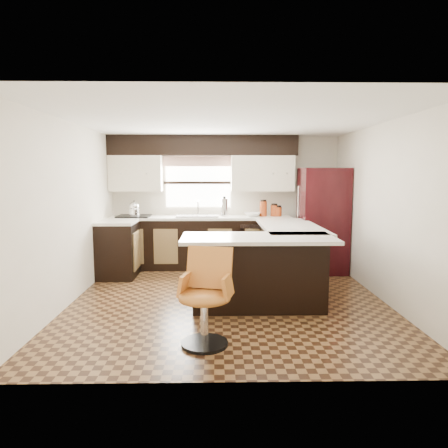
{
  "coord_description": "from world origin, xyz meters",
  "views": [
    {
      "loc": [
        -0.16,
        -5.31,
        1.71
      ],
      "look_at": [
        -0.05,
        0.45,
        0.99
      ],
      "focal_mm": 32.0,
      "sensor_mm": 36.0,
      "label": 1
    }
  ],
  "objects_px": {
    "peninsula_return": "(258,274)",
    "peninsula_long": "(286,258)",
    "bar_chair": "(204,298)",
    "refrigerator": "(322,220)"
  },
  "relations": [
    {
      "from": "peninsula_return",
      "to": "peninsula_long",
      "type": "bearing_deg",
      "value": 61.7
    },
    {
      "from": "peninsula_long",
      "to": "peninsula_return",
      "type": "height_order",
      "value": "same"
    },
    {
      "from": "peninsula_long",
      "to": "bar_chair",
      "type": "height_order",
      "value": "bar_chair"
    },
    {
      "from": "peninsula_long",
      "to": "bar_chair",
      "type": "distance_m",
      "value": 2.4
    },
    {
      "from": "peninsula_long",
      "to": "peninsula_return",
      "type": "bearing_deg",
      "value": -118.3
    },
    {
      "from": "peninsula_long",
      "to": "refrigerator",
      "type": "bearing_deg",
      "value": 50.21
    },
    {
      "from": "peninsula_return",
      "to": "refrigerator",
      "type": "relative_size",
      "value": 0.91
    },
    {
      "from": "peninsula_long",
      "to": "peninsula_return",
      "type": "distance_m",
      "value": 1.11
    },
    {
      "from": "peninsula_return",
      "to": "bar_chair",
      "type": "relative_size",
      "value": 1.7
    },
    {
      "from": "peninsula_long",
      "to": "bar_chair",
      "type": "xyz_separation_m",
      "value": [
        -1.18,
        -2.09,
        0.04
      ]
    }
  ]
}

